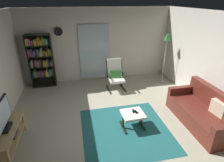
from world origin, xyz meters
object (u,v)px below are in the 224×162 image
Objects in this scene: floor_lamp_by_shelf at (167,42)px; tv_remote at (133,111)px; television at (2,118)px; bookshelf_near_tv at (41,59)px; wall_clock at (58,31)px; tv_stand at (8,135)px; cell_phone at (136,112)px; lounge_armchair at (115,74)px; leather_sofa at (204,113)px; ottoman at (133,115)px.

tv_remote is at bearing -130.53° from floor_lamp_by_shelf.
television is 6.07× the size of tv_remote.
floor_lamp_by_shelf reaches higher than bookshelf_near_tv.
television is 3.51m from wall_clock.
tv_stand is 2.75m from tv_remote.
bookshelf_near_tv is (0.34, 3.00, 0.64)m from tv_stand.
bookshelf_near_tv is 1.10m from wall_clock.
tv_stand is 0.68× the size of bookshelf_near_tv.
cell_phone is (2.45, -2.81, -0.60)m from bookshelf_near_tv.
lounge_armchair is 2.09m from cell_phone.
television is 0.47× the size of leather_sofa.
ottoman is at bearing 172.20° from leather_sofa.
television is at bearing -176.31° from ottoman.
ottoman is at bearing -178.30° from cell_phone.
ottoman is at bearing -50.15° from bookshelf_near_tv.
bookshelf_near_tv is at bearing 144.32° from tv_remote.
tv_remote reaches higher than ottoman.
floor_lamp_by_shelf is at bearing 27.46° from tv_stand.
wall_clock is (1.00, 3.20, 1.05)m from television.
tv_stand is at bearing -140.66° from lounge_armchair.
lounge_armchair is at bearing 39.58° from television.
bookshelf_near_tv is at bearing 114.37° from cell_phone.
tv_remote is at bearing -90.76° from lounge_armchair.
leather_sofa is 1.78m from ottoman.
lounge_armchair is at bearing 88.46° from ottoman.
tv_remote is at bearing 4.67° from tv_stand.
tv_remote is 3.72m from wall_clock.
lounge_armchair is 7.10× the size of tv_remote.
tv_remote is at bearing -49.13° from bookshelf_near_tv.
ottoman is 3.84× the size of cell_phone.
cell_phone is at bearing -48.92° from bookshelf_near_tv.
tv_stand is at bearing -96.39° from bookshelf_near_tv.
tv_remote is at bearing 65.99° from ottoman.
tv_stand is 0.45m from television.
bookshelf_near_tv is 12.67× the size of tv_remote.
lounge_armchair is at bearing 125.97° from leather_sofa.
bookshelf_near_tv reaches higher than tv_remote.
leather_sofa is at bearing -54.03° from lounge_armchair.
tv_stand is 3.58m from lounge_armchair.
floor_lamp_by_shelf is (4.58, 2.40, 0.70)m from television.
television is 5.21m from floor_lamp_by_shelf.
television reaches higher than leather_sofa.
bookshelf_near_tv is at bearing 83.69° from television.
tv_remote is at bearing 126.03° from cell_phone.
bookshelf_near_tv is at bearing 163.21° from lounge_armchair.
bookshelf_near_tv is at bearing 129.85° from ottoman.
television is 3.01× the size of wall_clock.
tv_remote is at bearing 169.92° from leather_sofa.
leather_sofa is (4.47, -0.07, -0.49)m from television.
bookshelf_near_tv reaches higher than cell_phone.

